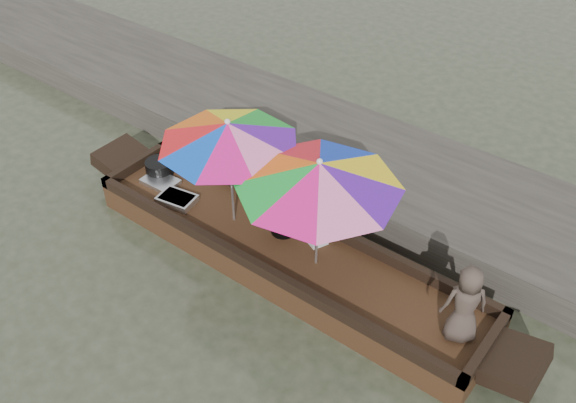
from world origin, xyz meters
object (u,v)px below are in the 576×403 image
Objects in this scene: tray_scallop at (160,181)px; supply_bag at (316,233)px; umbrella_bow at (231,173)px; charcoal_grill at (283,227)px; umbrella_stern at (318,214)px; boat_hull at (283,255)px; vendor at (465,304)px; cooking_pot at (159,167)px; tray_crayfish at (177,199)px.

supply_bag reaches higher than tray_scallop.
charcoal_grill is at bearing 17.60° from umbrella_bow.
tray_scallop is 2.79m from umbrella_stern.
supply_bag is (2.46, 0.36, 0.10)m from tray_scallop.
tray_scallop is at bearing -171.75° from supply_bag.
umbrella_bow is 0.91× the size of umbrella_stern.
tray_scallop reaches higher than boat_hull.
umbrella_bow reaches higher than vendor.
charcoal_grill is at bearing 2.23° from cooking_pot.
supply_bag reaches higher than charcoal_grill.
tray_crayfish is at bearing -165.21° from charcoal_grill.
umbrella_stern is at bearing -17.46° from charcoal_grill.
charcoal_grill is (-0.16, 0.21, 0.25)m from boat_hull.
tray_crayfish reaches higher than tray_scallop.
vendor is at bearing 0.48° from boat_hull.
cooking_pot is at bearing 154.58° from tray_crayfish.
vendor is 1.90m from umbrella_stern.
cooking_pot is 0.74m from tray_crayfish.
vendor is (4.58, 0.06, 0.47)m from tray_scallop.
charcoal_grill is (2.20, 0.09, -0.03)m from cooking_pot.
cooking_pot is 0.23× the size of umbrella_bow.
tray_scallop is 1.55m from umbrella_bow.
charcoal_grill reaches higher than tray_scallop.
vendor is at bearing 0.36° from umbrella_bow.
cooking_pot reaches higher than tray_crayfish.
vendor is at bearing -8.04° from supply_bag.
cooking_pot reaches higher than charcoal_grill.
supply_bag is at bearing 14.64° from tray_crayfish.
cooking_pot is at bearing -39.76° from vendor.
umbrella_stern is at bearing 0.00° from boat_hull.
charcoal_grill is 0.99m from umbrella_bow.
tray_scallop is at bearing -179.04° from boat_hull.
charcoal_grill is at bearing 127.43° from boat_hull.
supply_bag reaches higher than tray_crayfish.
tray_scallop is at bearing -37.79° from vendor.
cooking_pot is 1.24× the size of charcoal_grill.
umbrella_bow reaches higher than tray_scallop.
tray_scallop is 2.48m from supply_bag.
supply_bag is at bearing -46.54° from vendor.
umbrella_bow is at bearing 180.00° from boat_hull.
vendor is at bearing 0.71° from tray_scallop.
umbrella_stern reaches higher than supply_bag.
charcoal_grill reaches higher than tray_crayfish.
vendor reaches higher than boat_hull.
cooking_pot is (-2.36, 0.12, 0.28)m from boat_hull.
supply_bag is at bearing 8.25° from tray_scallop.
umbrella_bow is (1.36, 0.04, 0.74)m from tray_scallop.
supply_bag reaches higher than boat_hull.
cooking_pot is at bearing -175.77° from supply_bag.
charcoal_grill is 2.60m from vendor.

